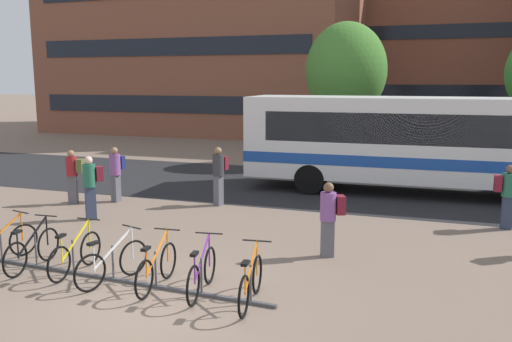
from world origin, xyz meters
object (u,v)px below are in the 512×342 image
(parked_bicycle_orange_1, at_px, (2,245))
(commuter_maroon_pack_0, at_px, (219,172))
(parked_bicycle_white_4, at_px, (113,263))
(commuter_olive_pack_1, at_px, (73,173))
(parked_bicycle_orange_5, at_px, (157,268))
(commuter_maroon_pack_2, at_px, (507,192))
(parked_bicycle_purple_6, at_px, (202,273))
(commuter_maroon_pack_5, at_px, (330,214))
(commuter_navy_pack_6, at_px, (116,170))
(parked_bicycle_orange_7, at_px, (251,283))
(commuter_maroon_pack_3, at_px, (91,183))
(street_tree_1, at_px, (346,71))
(parked_bicycle_black_2, at_px, (32,250))
(city_bus, at_px, (431,141))
(parked_bicycle_yellow_3, at_px, (75,254))

(parked_bicycle_orange_1, distance_m, commuter_maroon_pack_0, 6.69)
(parked_bicycle_white_4, xyz_separation_m, commuter_olive_pack_1, (-4.86, 5.21, 0.58))
(parked_bicycle_orange_5, distance_m, commuter_maroon_pack_0, 6.64)
(parked_bicycle_orange_1, bearing_deg, commuter_olive_pack_1, 34.47)
(parked_bicycle_orange_5, bearing_deg, commuter_maroon_pack_2, -49.53)
(commuter_olive_pack_1, bearing_deg, parked_bicycle_purple_6, 124.33)
(parked_bicycle_white_4, height_order, parked_bicycle_orange_5, same)
(parked_bicycle_orange_5, height_order, commuter_maroon_pack_5, commuter_maroon_pack_5)
(commuter_navy_pack_6, bearing_deg, parked_bicycle_orange_7, 52.17)
(parked_bicycle_orange_5, xyz_separation_m, commuter_maroon_pack_3, (-4.10, 3.74, 0.63))
(parked_bicycle_orange_5, distance_m, street_tree_1, 16.50)
(parked_bicycle_black_2, bearing_deg, parked_bicycle_orange_1, 80.04)
(commuter_maroon_pack_5, distance_m, street_tree_1, 13.80)
(city_bus, distance_m, street_tree_1, 7.46)
(parked_bicycle_yellow_3, distance_m, commuter_maroon_pack_2, 10.45)
(parked_bicycle_orange_1, relative_size, parked_bicycle_black_2, 0.98)
(parked_bicycle_yellow_3, relative_size, parked_bicycle_purple_6, 1.01)
(commuter_maroon_pack_0, bearing_deg, commuter_navy_pack_6, -66.84)
(parked_bicycle_black_2, xyz_separation_m, parked_bicycle_white_4, (1.98, -0.14, 0.00))
(parked_bicycle_yellow_3, bearing_deg, parked_bicycle_black_2, 91.36)
(parked_bicycle_purple_6, distance_m, commuter_navy_pack_6, 8.11)
(parked_bicycle_black_2, relative_size, commuter_maroon_pack_5, 1.05)
(city_bus, bearing_deg, commuter_maroon_pack_3, -144.86)
(commuter_maroon_pack_0, bearing_deg, parked_bicycle_black_2, 0.30)
(commuter_maroon_pack_2, bearing_deg, commuter_olive_pack_1, -174.27)
(commuter_olive_pack_1, bearing_deg, city_bus, -172.24)
(city_bus, relative_size, commuter_olive_pack_1, 7.27)
(parked_bicycle_orange_5, height_order, commuter_maroon_pack_2, commuter_maroon_pack_2)
(parked_bicycle_white_4, xyz_separation_m, parked_bicycle_purple_6, (1.80, 0.07, 0.00))
(parked_bicycle_orange_7, bearing_deg, parked_bicycle_white_4, 81.63)
(parked_bicycle_yellow_3, height_order, parked_bicycle_purple_6, same)
(parked_bicycle_orange_1, xyz_separation_m, commuter_navy_pack_6, (-0.95, 5.67, 0.60))
(parked_bicycle_orange_1, bearing_deg, commuter_maroon_pack_0, -7.54)
(commuter_olive_pack_1, bearing_deg, parked_bicycle_orange_7, 127.27)
(parked_bicycle_white_4, xyz_separation_m, parked_bicycle_orange_5, (0.91, 0.05, 0.00))
(parked_bicycle_purple_6, relative_size, commuter_navy_pack_6, 1.00)
(parked_bicycle_orange_5, bearing_deg, city_bus, -28.25)
(parked_bicycle_orange_5, bearing_deg, parked_bicycle_black_2, 83.92)
(parked_bicycle_orange_7, bearing_deg, commuter_olive_pack_1, 48.59)
(parked_bicycle_purple_6, height_order, commuter_maroon_pack_3, commuter_maroon_pack_3)
(parked_bicycle_yellow_3, xyz_separation_m, parked_bicycle_orange_5, (1.90, -0.15, 0.00))
(commuter_olive_pack_1, xyz_separation_m, commuter_maroon_pack_2, (12.22, 1.25, -0.00))
(parked_bicycle_orange_1, xyz_separation_m, parked_bicycle_orange_5, (3.76, -0.18, 0.00))
(parked_bicycle_yellow_3, relative_size, parked_bicycle_white_4, 1.04)
(parked_bicycle_orange_5, relative_size, street_tree_1, 0.27)
(commuter_olive_pack_1, bearing_deg, commuter_maroon_pack_5, 146.18)
(parked_bicycle_orange_5, bearing_deg, commuter_maroon_pack_5, -47.67)
(parked_bicycle_white_4, bearing_deg, parked_bicycle_orange_7, -74.84)
(parked_bicycle_orange_5, bearing_deg, parked_bicycle_orange_1, 82.94)
(parked_bicycle_orange_7, xyz_separation_m, street_tree_1, (-1.22, 16.19, 3.77))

